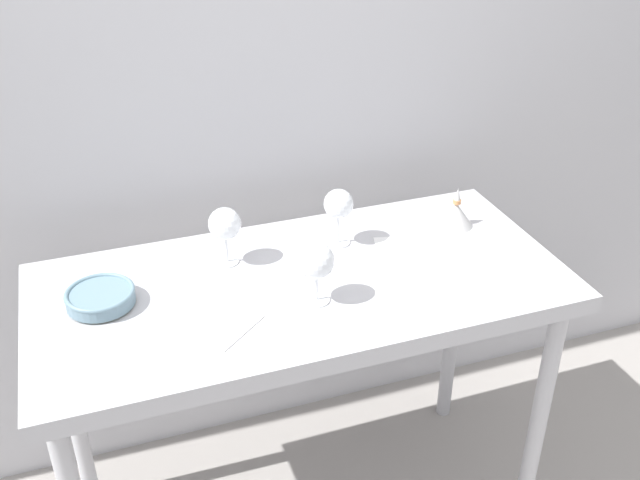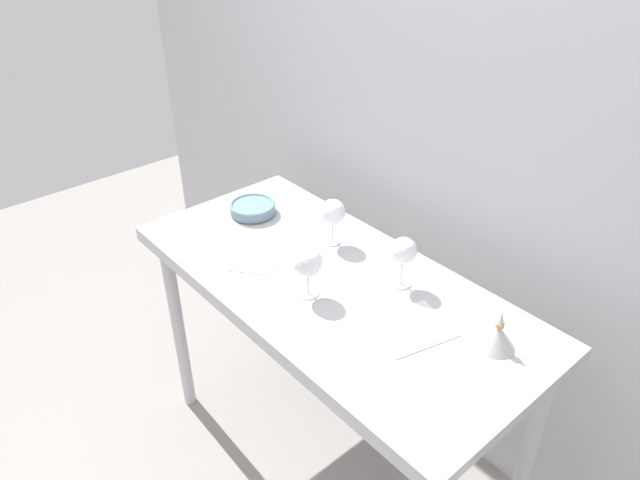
# 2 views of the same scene
# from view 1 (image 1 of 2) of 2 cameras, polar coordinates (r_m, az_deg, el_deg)

# --- Properties ---
(back_wall) EXTENTS (3.80, 0.04, 2.60)m
(back_wall) POSITION_cam_1_polar(r_m,az_deg,el_deg) (2.19, -5.75, 12.54)
(back_wall) COLOR #B8B8BD
(back_wall) RESTS_ON ground_plane
(steel_counter) EXTENTS (1.40, 0.65, 0.90)m
(steel_counter) POSITION_cam_1_polar(r_m,az_deg,el_deg) (1.99, -1.44, -5.67)
(steel_counter) COLOR #B5B5BA
(steel_counter) RESTS_ON ground_plane
(wine_glass_far_left) EXTENTS (0.09, 0.09, 0.16)m
(wine_glass_far_left) POSITION_cam_1_polar(r_m,az_deg,el_deg) (1.96, -7.41, 1.15)
(wine_glass_far_left) COLOR white
(wine_glass_far_left) RESTS_ON steel_counter
(wine_glass_far_right) EXTENTS (0.08, 0.08, 0.17)m
(wine_glass_far_right) POSITION_cam_1_polar(r_m,az_deg,el_deg) (2.03, 1.45, 2.69)
(wine_glass_far_right) COLOR white
(wine_glass_far_right) RESTS_ON steel_counter
(wine_glass_near_center) EXTENTS (0.09, 0.09, 0.16)m
(wine_glass_near_center) POSITION_cam_1_polar(r_m,az_deg,el_deg) (1.79, -0.29, -1.74)
(wine_glass_near_center) COLOR white
(wine_glass_near_center) RESTS_ON steel_counter
(tasting_sheet_upper) EXTENTS (0.26, 0.27, 0.00)m
(tasting_sheet_upper) POSITION_cam_1_polar(r_m,az_deg,el_deg) (1.80, -8.63, -6.13)
(tasting_sheet_upper) COLOR white
(tasting_sheet_upper) RESTS_ON steel_counter
(tasting_sheet_lower) EXTENTS (0.22, 0.25, 0.00)m
(tasting_sheet_lower) POSITION_cam_1_polar(r_m,az_deg,el_deg) (2.04, 7.05, -1.23)
(tasting_sheet_lower) COLOR white
(tasting_sheet_lower) RESTS_ON steel_counter
(tasting_bowl) EXTENTS (0.17, 0.17, 0.04)m
(tasting_bowl) POSITION_cam_1_polar(r_m,az_deg,el_deg) (1.90, -16.68, -4.27)
(tasting_bowl) COLOR #DBCC66
(tasting_bowl) RESTS_ON steel_counter
(decanter_funnel) EXTENTS (0.11, 0.11, 0.12)m
(decanter_funnel) POSITION_cam_1_polar(r_m,az_deg,el_deg) (2.20, 10.49, 2.01)
(decanter_funnel) COLOR beige
(decanter_funnel) RESTS_ON steel_counter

